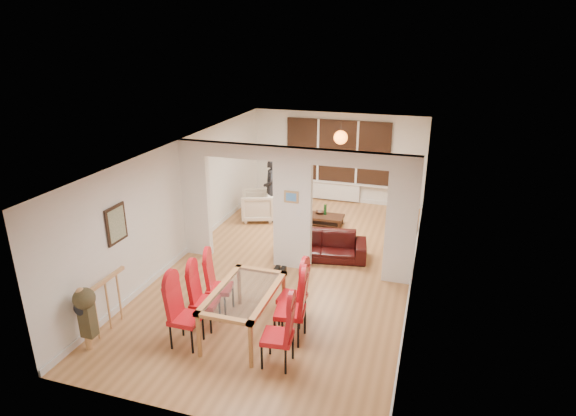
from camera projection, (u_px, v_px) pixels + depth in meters
The scene contains 24 objects.
floor at pixel (292, 266), 10.33m from camera, with size 5.00×9.00×0.01m, color #B67D49.
room_walls at pixel (293, 209), 9.88m from camera, with size 5.00×9.00×2.60m, color silver, non-canonical shape.
divider_wall at pixel (293, 209), 9.88m from camera, with size 5.00×0.18×2.60m, color white.
bay_window_blinds at pixel (337, 151), 13.79m from camera, with size 3.00×0.08×1.80m, color black.
radiator at pixel (336, 191), 14.17m from camera, with size 1.40×0.08×0.50m, color white.
pendant_light at pixel (341, 137), 12.46m from camera, with size 0.36×0.36×0.36m, color orange.
stair_newel at pixel (105, 302), 7.91m from camera, with size 0.40×1.20×1.10m, color tan, non-canonical shape.
wall_poster at pixel (116, 224), 8.32m from camera, with size 0.04×0.52×0.67m, color gray.
pillar_photo at pixel (291, 197), 9.69m from camera, with size 0.30×0.03×0.25m, color #4C8CD8.
dining_table at pixel (244, 312), 7.92m from camera, with size 0.95×1.69×0.79m, color #B17641, non-canonical shape.
dining_chair_la at pixel (186, 314), 7.56m from camera, with size 0.45×0.45×1.13m, color red, non-canonical shape.
dining_chair_lb at pixel (205, 298), 8.05m from camera, with size 0.43×0.43×1.08m, color red, non-canonical shape.
dining_chair_lc at pixel (219, 284), 8.49m from camera, with size 0.43×0.43×1.07m, color red, non-canonical shape.
dining_chair_ra at pixel (277, 332), 7.10m from camera, with size 0.45×0.45×1.12m, color red, non-canonical shape.
dining_chair_rb at pixel (290, 307), 7.70m from camera, with size 0.47×0.47×1.19m, color red, non-canonical shape.
dining_chair_rc at pixel (292, 294), 8.17m from camera, with size 0.44×0.44×1.10m, color red, non-canonical shape.
sofa at pixel (321, 245), 10.64m from camera, with size 1.97×0.77×0.58m, color black.
armchair at pixel (257, 206), 12.77m from camera, with size 0.84×0.82×0.77m, color beige.
person at pixel (271, 189), 12.55m from camera, with size 0.42×0.63×1.74m, color black.
television at pixel (400, 221), 12.13m from camera, with size 0.11×0.86×0.49m, color black.
coffee_table at pixel (322, 220), 12.53m from camera, with size 1.08×0.54×0.25m, color #331C11, non-canonical shape.
bottle at pixel (325, 209), 12.49m from camera, with size 0.07×0.07×0.29m, color #143F19.
bowl at pixel (320, 212), 12.60m from camera, with size 0.23×0.23×0.06m, color #331C11.
shoes at pixel (280, 270), 10.06m from camera, with size 0.22×0.24×0.09m, color black, non-canonical shape.
Camera 1 is at (2.67, -8.87, 4.74)m, focal length 30.00 mm.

